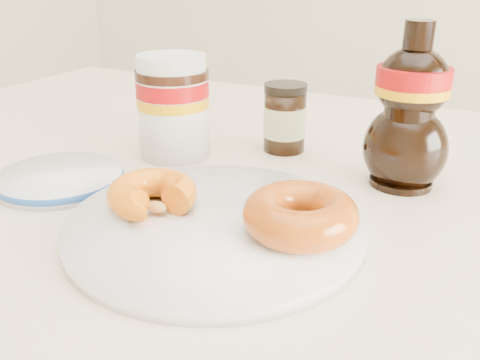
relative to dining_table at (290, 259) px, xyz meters
The scene contains 8 objects.
dining_table is the anchor object (origin of this frame).
plate 0.15m from the dining_table, 104.47° to the right, with size 0.28×0.28×0.01m.
donut_bitten 0.19m from the dining_table, 127.36° to the right, with size 0.09×0.09×0.03m, color orange.
donut_whole 0.16m from the dining_table, 65.09° to the right, with size 0.10×0.10×0.04m, color #953509.
nutella_jar 0.24m from the dining_table, 166.69° to the left, with size 0.09×0.09×0.13m.
syrup_bottle 0.21m from the dining_table, 39.13° to the left, with size 0.09×0.08×0.18m, color black, non-canonical shape.
dark_jar 0.19m from the dining_table, 117.69° to the left, with size 0.06×0.06×0.09m.
blue_rim_saucer 0.28m from the dining_table, 157.71° to the right, with size 0.14×0.14×0.01m.
Camera 1 is at (0.20, -0.40, 0.99)m, focal length 40.00 mm.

